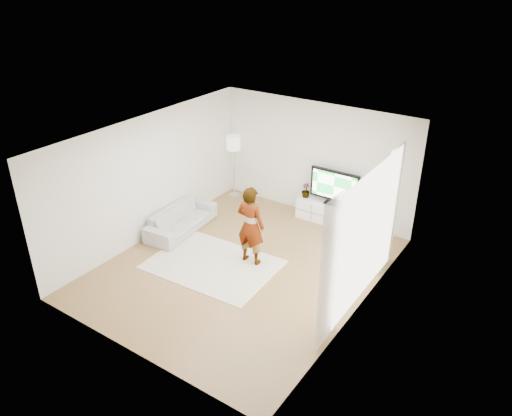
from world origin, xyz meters
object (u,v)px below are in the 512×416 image
Objects in this scene: rug at (213,264)px; sofa at (181,219)px; media_console at (332,214)px; player at (251,225)px; floor_lamp at (233,145)px; television at (334,186)px.

sofa is at bearing 153.76° from rug.
media_console is 3.56m from sofa.
player is 1.02× the size of floor_lamp.
rug is at bearing -121.66° from sofa.
player is (0.58, 0.54, 0.85)m from rug.
sofa is (-2.73, -2.29, 0.04)m from media_console.
player reaches higher than sofa.
player is (-0.63, -2.49, 0.62)m from media_console.
player is (-0.63, -2.52, -0.08)m from television.
television is at bearing -106.13° from player.
player is at bearing -104.24° from media_console.
player is 0.88× the size of sofa.
media_console is at bearing -106.28° from player.
floor_lamp reaches higher than rug.
rug is 1.55× the size of floor_lamp.
sofa is at bearing -140.01° from media_console.
rug is (-1.21, -3.04, -0.24)m from media_console.
television is at bearing 68.37° from rug.
media_console is at bearing -55.43° from sofa.
television is at bearing -55.09° from sofa.
media_console is 1.04× the size of floor_lamp.
media_console is 0.67× the size of rug.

